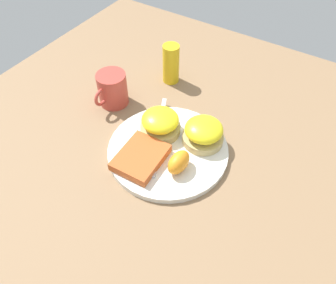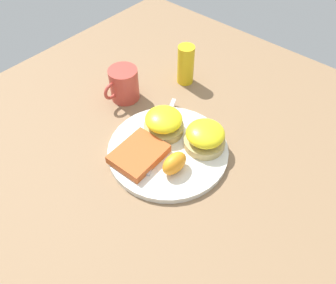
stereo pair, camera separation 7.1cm
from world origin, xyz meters
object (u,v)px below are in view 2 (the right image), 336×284
object	(u,v)px
orange_wedge	(174,163)
cup	(124,84)
sandwich_benedict_left	(205,137)
hashbrown_patty	(139,154)
condiment_bottle	(186,65)
fork	(159,138)
sandwich_benedict_right	(164,122)

from	to	relation	value
orange_wedge	cup	distance (m)	0.28
orange_wedge	sandwich_benedict_left	bearing A→B (deg)	176.65
hashbrown_patty	cup	size ratio (longest dim) A/B	1.09
orange_wedge	hashbrown_patty	bearing A→B (deg)	-73.27
condiment_bottle	hashbrown_patty	bearing A→B (deg)	19.61
hashbrown_patty	fork	distance (m)	0.07
sandwich_benedict_left	fork	distance (m)	0.11
condiment_bottle	sandwich_benedict_left	bearing A→B (deg)	48.75
sandwich_benedict_right	cup	bearing A→B (deg)	-101.64
hashbrown_patty	condiment_bottle	world-z (taller)	condiment_bottle
sandwich_benedict_right	cup	distance (m)	0.17
orange_wedge	cup	world-z (taller)	cup
fork	condiment_bottle	xyz separation A→B (m)	(-0.22, -0.10, 0.04)
sandwich_benedict_right	orange_wedge	bearing A→B (deg)	52.40
hashbrown_patty	condiment_bottle	bearing A→B (deg)	-160.39
sandwich_benedict_right	fork	distance (m)	0.04
orange_wedge	condiment_bottle	size ratio (longest dim) A/B	0.56
sandwich_benedict_right	orange_wedge	distance (m)	0.11
sandwich_benedict_right	orange_wedge	size ratio (longest dim) A/B	1.53
sandwich_benedict_right	cup	size ratio (longest dim) A/B	0.90
condiment_bottle	sandwich_benedict_right	bearing A→B (deg)	25.28
sandwich_benedict_left	hashbrown_patty	distance (m)	0.15
hashbrown_patty	fork	bearing A→B (deg)	-177.61
sandwich_benedict_right	hashbrown_patty	bearing A→B (deg)	6.94
fork	cup	world-z (taller)	cup
sandwich_benedict_right	fork	world-z (taller)	sandwich_benedict_right
hashbrown_patty	sandwich_benedict_right	bearing A→B (deg)	-173.06
sandwich_benedict_right	orange_wedge	world-z (taller)	sandwich_benedict_right
sandwich_benedict_right	hashbrown_patty	size ratio (longest dim) A/B	0.83
hashbrown_patty	cup	bearing A→B (deg)	-125.94
fork	cup	distance (m)	0.19
orange_wedge	sandwich_benedict_right	bearing A→B (deg)	-127.60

